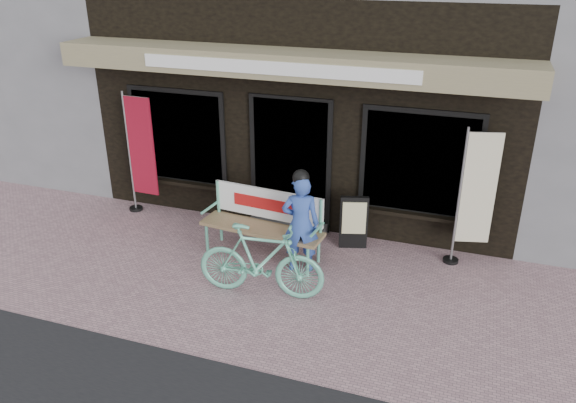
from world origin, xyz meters
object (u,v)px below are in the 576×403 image
at_px(person, 301,222).
at_px(nobori_cream, 474,196).
at_px(bench, 264,218).
at_px(menu_stand, 354,222).
at_px(bicycle, 261,261).
at_px(nobori_red, 140,153).

relative_size(person, nobori_cream, 0.74).
xyz_separation_m(bench, nobori_cream, (2.89, 0.71, 0.47)).
bearing_deg(menu_stand, bench, -168.94).
bearing_deg(bicycle, nobori_cream, -61.68).
height_order(bicycle, nobori_red, nobori_red).
bearing_deg(bench, nobori_cream, 19.56).
relative_size(bench, nobori_red, 0.89).
bearing_deg(bench, person, -15.45).
xyz_separation_m(bench, nobori_red, (-2.52, 0.72, 0.51)).
bearing_deg(nobori_cream, menu_stand, 168.99).
relative_size(bench, person, 1.24).
distance_m(bench, menu_stand, 1.38).
xyz_separation_m(bench, menu_stand, (1.21, 0.63, -0.16)).
height_order(person, nobori_red, nobori_red).
bearing_deg(person, bicycle, -126.49).
bearing_deg(person, nobori_red, 146.47).
height_order(bench, nobori_red, nobori_red).
xyz_separation_m(bench, bicycle, (0.35, -1.04, -0.08)).
bearing_deg(nobori_red, nobori_cream, 1.74).
xyz_separation_m(bench, person, (0.64, -0.25, 0.16)).
relative_size(nobori_red, nobori_cream, 1.03).
relative_size(person, nobori_red, 0.72).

